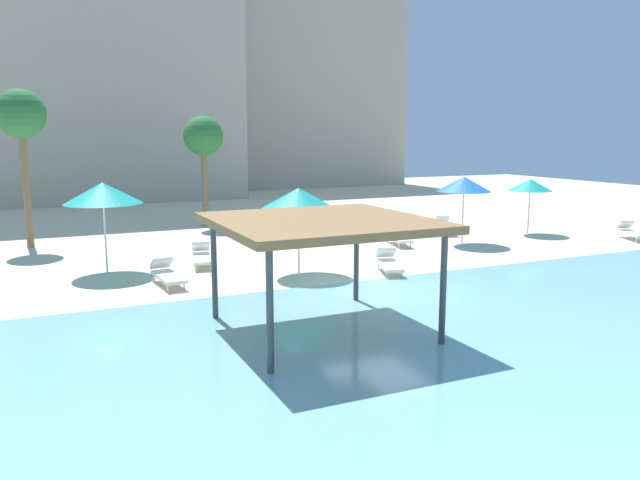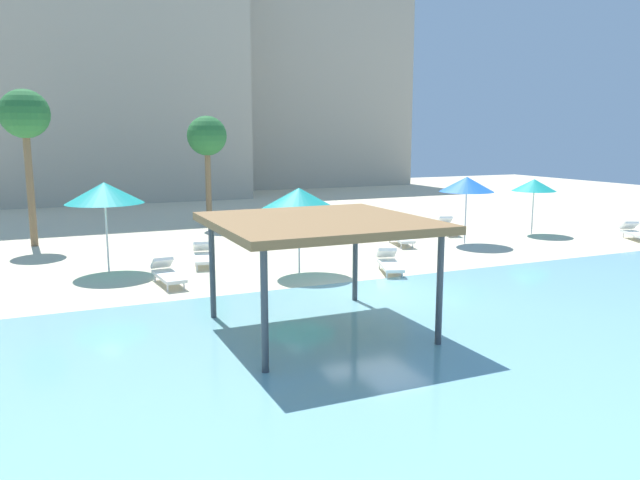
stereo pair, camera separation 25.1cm
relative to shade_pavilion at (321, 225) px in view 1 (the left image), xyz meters
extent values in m
plane|color=beige|center=(2.82, 2.33, -2.44)|extent=(80.00, 80.00, 0.00)
cube|color=#7AB7C1|center=(2.82, -2.92, -2.42)|extent=(44.00, 13.50, 0.04)
cylinder|color=#42474C|center=(-1.93, 1.93, -1.24)|extent=(0.14, 0.14, 2.42)
cylinder|color=#42474C|center=(1.93, 1.93, -1.24)|extent=(0.14, 0.14, 2.42)
cylinder|color=#42474C|center=(-1.93, -1.93, -1.24)|extent=(0.14, 0.14, 2.42)
cylinder|color=#42474C|center=(1.93, -1.93, -1.24)|extent=(0.14, 0.14, 2.42)
cube|color=olive|center=(0.00, 0.00, 0.06)|extent=(4.56, 4.56, 0.18)
cylinder|color=silver|center=(-3.75, 8.52, -1.32)|extent=(0.06, 0.06, 2.24)
cone|color=teal|center=(-3.75, 8.52, 0.14)|extent=(2.48, 2.48, 0.68)
cylinder|color=silver|center=(10.15, 8.06, -1.37)|extent=(0.06, 0.06, 2.14)
cone|color=blue|center=(10.15, 8.06, 0.00)|extent=(2.20, 2.20, 0.60)
cylinder|color=silver|center=(14.48, 8.91, -1.48)|extent=(0.06, 0.06, 1.94)
cone|color=teal|center=(14.48, 8.91, -0.24)|extent=(1.93, 1.93, 0.53)
cylinder|color=silver|center=(1.87, 5.75, -1.39)|extent=(0.06, 0.06, 2.11)
cone|color=teal|center=(1.87, 5.75, -0.01)|extent=(2.37, 2.37, 0.65)
cylinder|color=white|center=(16.76, 5.09, -2.33)|extent=(0.05, 0.05, 0.22)
cylinder|color=white|center=(17.77, 6.23, -2.33)|extent=(0.05, 0.05, 0.22)
cylinder|color=white|center=(17.33, 6.42, -2.33)|extent=(0.05, 0.05, 0.22)
cube|color=white|center=(17.26, 5.66, -2.17)|extent=(1.26, 1.89, 0.10)
cube|color=white|center=(17.55, 6.34, -1.90)|extent=(0.75, 0.70, 0.40)
cylinder|color=white|center=(4.49, 3.69, -2.33)|extent=(0.05, 0.05, 0.22)
cylinder|color=white|center=(4.04, 3.85, -2.33)|extent=(0.05, 0.05, 0.22)
cylinder|color=white|center=(4.98, 5.04, -2.33)|extent=(0.05, 0.05, 0.22)
cylinder|color=white|center=(4.53, 5.21, -2.33)|extent=(0.05, 0.05, 0.22)
cube|color=white|center=(4.51, 4.45, -2.17)|extent=(1.18, 1.90, 0.10)
cube|color=white|center=(4.76, 5.15, -1.90)|extent=(0.74, 0.68, 0.40)
cylinder|color=white|center=(10.94, 9.53, -2.33)|extent=(0.05, 0.05, 0.22)
cylinder|color=white|center=(10.49, 9.69, -2.33)|extent=(0.05, 0.05, 0.22)
cylinder|color=white|center=(11.44, 10.88, -2.33)|extent=(0.05, 0.05, 0.22)
cylinder|color=white|center=(10.99, 11.04, -2.33)|extent=(0.05, 0.05, 0.22)
cube|color=white|center=(10.97, 10.28, -2.17)|extent=(1.18, 1.90, 0.10)
cube|color=white|center=(11.22, 10.98, -1.90)|extent=(0.74, 0.68, 0.40)
cylinder|color=white|center=(-1.99, 5.10, -2.33)|extent=(0.05, 0.05, 0.22)
cylinder|color=white|center=(-2.47, 5.06, -2.33)|extent=(0.05, 0.05, 0.22)
cylinder|color=white|center=(-2.11, 6.54, -2.33)|extent=(0.05, 0.05, 0.22)
cylinder|color=white|center=(-2.59, 6.50, -2.33)|extent=(0.05, 0.05, 0.22)
cube|color=white|center=(-2.29, 5.80, -2.17)|extent=(0.75, 1.84, 0.10)
cube|color=white|center=(-2.36, 6.54, -1.90)|extent=(0.64, 0.56, 0.40)
cylinder|color=white|center=(-0.61, 7.34, -2.33)|extent=(0.05, 0.05, 0.22)
cylinder|color=white|center=(-1.08, 7.43, -2.33)|extent=(0.05, 0.05, 0.22)
cylinder|color=white|center=(-0.34, 8.76, -2.33)|extent=(0.05, 0.05, 0.22)
cylinder|color=white|center=(-0.82, 8.84, -2.33)|extent=(0.05, 0.05, 0.22)
cube|color=white|center=(-0.71, 8.09, -2.17)|extent=(0.92, 1.88, 0.10)
cube|color=white|center=(-0.58, 8.82, -1.90)|extent=(0.68, 0.61, 0.40)
cylinder|color=white|center=(7.62, 8.00, -2.33)|extent=(0.05, 0.05, 0.22)
cylinder|color=white|center=(7.15, 8.11, -2.33)|extent=(0.05, 0.05, 0.22)
cylinder|color=white|center=(7.92, 9.41, -2.33)|extent=(0.05, 0.05, 0.22)
cylinder|color=white|center=(7.46, 9.51, -2.33)|extent=(0.05, 0.05, 0.22)
cube|color=white|center=(7.54, 8.76, -2.17)|extent=(0.97, 1.89, 0.10)
cube|color=white|center=(7.69, 9.48, -1.90)|extent=(0.70, 0.62, 0.40)
cylinder|color=brown|center=(1.79, 17.32, -0.43)|extent=(0.28, 0.28, 4.02)
sphere|color=#286B33|center=(1.79, 17.32, 1.93)|extent=(1.90, 1.90, 1.90)
cylinder|color=brown|center=(-6.02, 14.61, 0.00)|extent=(0.28, 0.28, 4.88)
sphere|color=#286B33|center=(-6.02, 14.61, 2.78)|extent=(1.90, 1.90, 1.90)
cube|color=#B2A893|center=(-2.07, 33.62, 8.47)|extent=(19.70, 9.58, 21.83)
cube|color=#B2A893|center=(13.90, 39.36, 5.94)|extent=(21.08, 8.96, 16.77)
camera|label=1|loc=(-5.68, -12.26, 1.98)|focal=34.65mm
camera|label=2|loc=(-5.45, -12.37, 1.98)|focal=34.65mm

